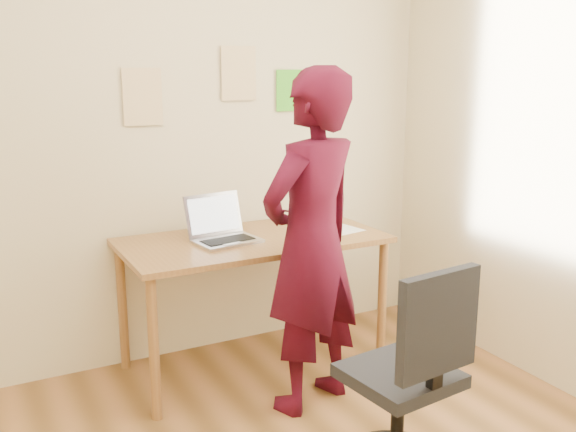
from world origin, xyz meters
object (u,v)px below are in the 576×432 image
person (311,243)px  desk (253,253)px  laptop (222,231)px  phone (310,238)px  office_chair (409,388)px

person → desk: bearing=-100.4°
laptop → person: person is taller
phone → office_chair: office_chair is taller
laptop → person: size_ratio=0.22×
office_chair → laptop: bearing=97.2°
desk → office_chair: bearing=-83.8°
person → laptop: bearing=-84.7°
desk → laptop: size_ratio=3.86×
laptop → office_chair: size_ratio=0.40×
phone → office_chair: (-0.13, -1.03, -0.36)m
desk → person: 0.53m
desk → office_chair: 1.24m
phone → desk: bearing=125.9°
laptop → office_chair: (0.29, -1.23, -0.40)m
office_chair → person: size_ratio=0.55×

